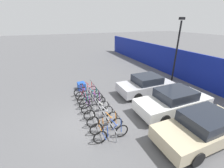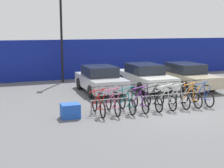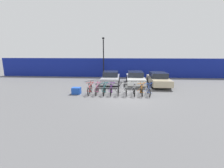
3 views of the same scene
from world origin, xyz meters
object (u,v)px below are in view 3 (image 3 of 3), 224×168
object	(u,v)px
bicycle_purple	(111,90)
car_beige	(158,79)
bike_rack	(119,88)
bicycle_orange	(141,91)
car_white	(135,78)
cargo_crate	(76,91)
bicycle_red	(90,90)
lamp_post	(103,56)
car_silver	(111,78)
bicycle_white	(126,90)
bicycle_blue	(149,91)
bicycle_pink	(97,90)
bicycle_teal	(104,90)
bicycle_silver	(134,90)
bicycle_black	(118,90)

from	to	relation	value
bicycle_purple	car_beige	size ratio (longest dim) A/B	0.38
bike_rack	bicycle_orange	world-z (taller)	bicycle_orange
car_white	cargo_crate	bearing A→B (deg)	-140.38
bicycle_red	lamp_post	bearing A→B (deg)	88.42
bicycle_orange	car_silver	world-z (taller)	car_silver
bike_rack	bicycle_purple	world-z (taller)	bicycle_purple
bicycle_white	car_beige	xyz separation A→B (m)	(3.41, 3.75, 0.31)
bicycle_purple	bicycle_blue	distance (m)	3.06
bicycle_pink	cargo_crate	size ratio (longest dim) A/B	2.44
bicycle_pink	bicycle_teal	world-z (taller)	same
bicycle_purple	bicycle_orange	size ratio (longest dim) A/B	1.00
car_white	bicycle_purple	bearing A→B (deg)	-118.28
bicycle_blue	car_beige	bearing A→B (deg)	70.11
bicycle_blue	bicycle_orange	bearing A→B (deg)	-176.87
bicycle_white	car_silver	world-z (taller)	car_silver
lamp_post	cargo_crate	xyz separation A→B (m)	(-1.29, -8.03, -2.73)
bicycle_pink	bicycle_purple	distance (m)	1.19
bicycle_white	car_beige	distance (m)	5.08
car_silver	cargo_crate	xyz separation A→B (m)	(-2.56, -4.23, -0.42)
lamp_post	bicycle_silver	bearing A→B (deg)	-66.15
bicycle_purple	bicycle_silver	bearing A→B (deg)	-3.43
bicycle_white	lamp_post	world-z (taller)	lamp_post
car_beige	bicycle_silver	bearing A→B (deg)	-126.49
bicycle_red	cargo_crate	distance (m)	1.15
bicycle_silver	bicycle_blue	size ratio (longest dim) A/B	1.00
bicycle_black	bicycle_white	xyz separation A→B (m)	(0.64, 0.00, 0.00)
car_white	cargo_crate	distance (m)	6.81
bike_rack	bicycle_teal	size ratio (longest dim) A/B	3.16
bicycle_silver	car_silver	distance (m)	4.76
bicycle_orange	bicycle_purple	bearing A→B (deg)	177.61
bicycle_silver	car_white	xyz separation A→B (m)	(0.42, 4.28, 0.31)
bicycle_white	bike_rack	bearing A→B (deg)	165.21
bicycle_white	lamp_post	xyz separation A→B (m)	(-2.88, 7.97, 2.63)
lamp_post	cargo_crate	size ratio (longest dim) A/B	7.60
bicycle_pink	bicycle_blue	distance (m)	4.25
bicycle_black	bicycle_red	bearing A→B (deg)	-176.39
car_silver	bike_rack	bearing A→B (deg)	-75.96
bicycle_black	bicycle_blue	distance (m)	2.46
bicycle_blue	bicycle_white	bearing A→B (deg)	-176.87
bike_rack	car_white	bearing A→B (deg)	68.02
bicycle_orange	cargo_crate	distance (m)	5.41
bicycle_orange	bicycle_pink	bearing A→B (deg)	177.61
bicycle_red	car_silver	distance (m)	4.42
car_beige	bike_rack	bearing A→B (deg)	-138.16
lamp_post	bicycle_orange	bearing A→B (deg)	-62.69
bicycle_black	car_silver	xyz separation A→B (m)	(-0.97, 4.18, 0.31)
bike_rack	lamp_post	xyz separation A→B (m)	(-2.28, 7.83, 2.50)
car_white	bicycle_teal	bearing A→B (deg)	-123.83
bicycle_white	bicycle_silver	distance (m)	0.64
bicycle_red	bicycle_purple	world-z (taller)	same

